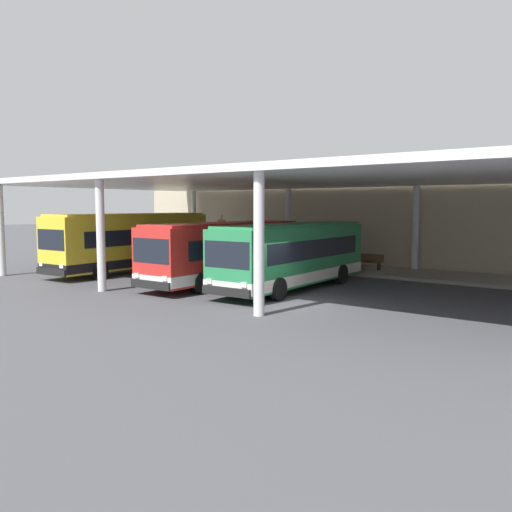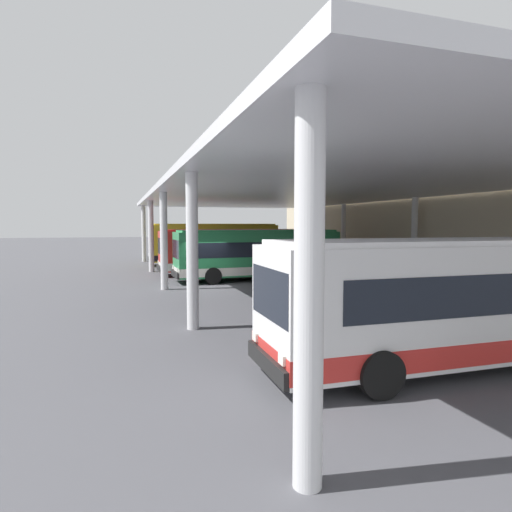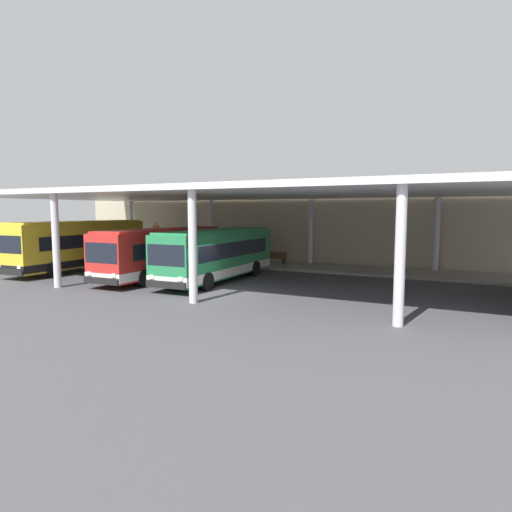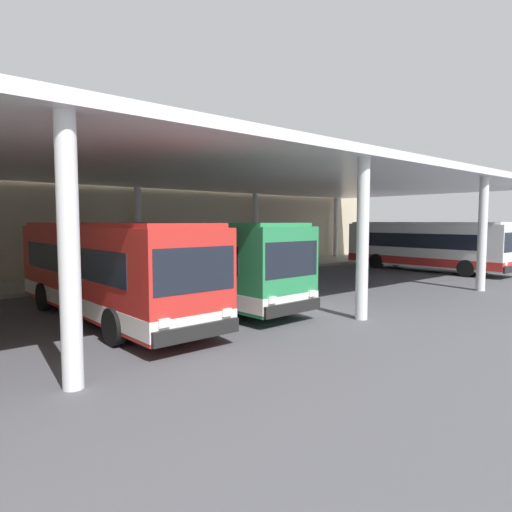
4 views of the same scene
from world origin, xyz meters
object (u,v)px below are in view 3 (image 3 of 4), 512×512
bus_middle_bay (217,254)px  banner_sign (156,238)px  bus_second_bay (163,252)px  trash_bin (234,256)px  bench_waiting (276,258)px  bus_nearest_bay (80,245)px

bus_middle_bay → banner_sign: size_ratio=3.31×
bus_middle_bay → bus_second_bay: bearing=-171.4°
bus_second_bay → trash_bin: size_ratio=10.76×
bus_second_bay → bench_waiting: bus_second_bay is taller
bus_middle_bay → bench_waiting: (0.23, 8.20, -0.99)m
bus_second_bay → bus_middle_bay: size_ratio=1.00×
bench_waiting → trash_bin: bearing=-177.3°
bench_waiting → trash_bin: size_ratio=1.84×
bus_middle_bay → banner_sign: banner_sign is taller
bench_waiting → bus_middle_bay: bearing=-91.6°
bus_middle_bay → bus_nearest_bay: bearing=-178.7°
bus_second_bay → banner_sign: banner_sign is taller
bus_nearest_bay → banner_sign: 7.63m
bus_nearest_bay → trash_bin: bus_nearest_bay is taller
bench_waiting → bus_nearest_bay: bearing=-144.5°
bus_nearest_bay → bench_waiting: size_ratio=6.35×
bench_waiting → banner_sign: bearing=-175.5°
bench_waiting → trash_bin: trash_bin is taller
bus_middle_bay → trash_bin: bus_middle_bay is taller
bus_middle_bay → banner_sign: (-10.84, 7.32, 0.32)m
banner_sign → bus_middle_bay: bearing=-34.1°
banner_sign → bus_second_bay: bearing=-48.2°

